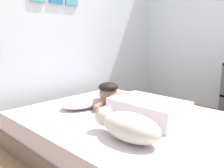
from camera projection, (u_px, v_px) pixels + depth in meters
ground_plane at (164, 163)px, 2.06m from camera, size 11.64×11.64×0.00m
back_wall at (54, 22)px, 2.92m from camera, size 3.82×0.12×2.50m
bed at (128, 135)px, 2.23m from camera, size 1.60×2.05×0.35m
pillow at (84, 102)px, 2.49m from camera, size 0.52×0.32×0.11m
person_lying at (136, 105)px, 2.20m from camera, size 0.43×0.92×0.27m
dog at (127, 126)px, 1.70m from camera, size 0.26×0.57×0.21m
coffee_cup at (113, 102)px, 2.55m from camera, size 0.12×0.09×0.07m
cell_phone at (158, 118)px, 2.14m from camera, size 0.07×0.14×0.01m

